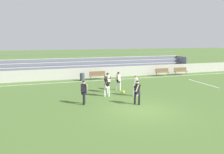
{
  "coord_description": "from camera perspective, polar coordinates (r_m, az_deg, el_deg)",
  "views": [
    {
      "loc": [
        -5.58,
        -11.74,
        4.4
      ],
      "look_at": [
        0.11,
        6.5,
        1.0
      ],
      "focal_mm": 34.17,
      "sensor_mm": 36.0,
      "label": 1
    }
  ],
  "objects": [
    {
      "name": "ground_plane",
      "position": [
        13.72,
        7.76,
        -8.72
      ],
      "size": [
        160.0,
        160.0,
        0.0
      ],
      "primitive_type": "plane",
      "color": "#4C6B30"
    },
    {
      "name": "field_line_sideline",
      "position": [
        23.13,
        -3.04,
        -0.89
      ],
      "size": [
        44.0,
        0.12,
        0.01
      ],
      "primitive_type": "cube",
      "color": "white",
      "rests_on": "ground"
    },
    {
      "name": "field_line_penalty_mark",
      "position": [
        23.44,
        23.06,
        -1.55
      ],
      "size": [
        0.12,
        4.4,
        0.01
      ],
      "primitive_type": "cube",
      "color": "white",
      "rests_on": "ground"
    },
    {
      "name": "sideline_wall",
      "position": [
        24.55,
        -3.98,
        1.17
      ],
      "size": [
        48.0,
        0.16,
        1.21
      ],
      "primitive_type": "cube",
      "color": "#BCB7AD",
      "rests_on": "ground"
    },
    {
      "name": "bleacher_stand",
      "position": [
        26.47,
        -5.1,
        2.94
      ],
      "size": [
        25.44,
        2.9,
        2.61
      ],
      "color": "#B2B2B7",
      "rests_on": "ground"
    },
    {
      "name": "bench_far_left",
      "position": [
        23.58,
        -3.9,
        0.65
      ],
      "size": [
        1.8,
        0.4,
        0.9
      ],
      "color": "brown",
      "rests_on": "ground"
    },
    {
      "name": "bench_far_right",
      "position": [
        26.61,
        13.28,
        1.49
      ],
      "size": [
        1.8,
        0.4,
        0.9
      ],
      "color": "brown",
      "rests_on": "ground"
    },
    {
      "name": "bench_centre_sideline",
      "position": [
        28.01,
        17.87,
        1.69
      ],
      "size": [
        1.8,
        0.4,
        0.9
      ],
      "color": "brown",
      "rests_on": "ground"
    },
    {
      "name": "trash_bin",
      "position": [
        23.02,
        -7.97,
        0.02
      ],
      "size": [
        0.51,
        0.51,
        0.83
      ],
      "primitive_type": "cylinder",
      "color": "#3D424C",
      "rests_on": "ground"
    },
    {
      "name": "player_white_trailing_run",
      "position": [
        18.52,
        1.71,
        -0.65
      ],
      "size": [
        0.68,
        0.47,
        1.61
      ],
      "color": "white",
      "rests_on": "ground"
    },
    {
      "name": "player_white_wide_left",
      "position": [
        17.73,
        -1.19,
        -1.0
      ],
      "size": [
        0.44,
        0.59,
        1.67
      ],
      "color": "white",
      "rests_on": "ground"
    },
    {
      "name": "player_dark_wide_right",
      "position": [
        14.51,
        6.77,
        -3.58
      ],
      "size": [
        0.43,
        0.44,
        1.67
      ],
      "color": "black",
      "rests_on": "ground"
    },
    {
      "name": "player_dark_on_ball",
      "position": [
        16.47,
        -1.46,
        -1.98
      ],
      "size": [
        0.53,
        0.5,
        1.62
      ],
      "color": "white",
      "rests_on": "ground"
    },
    {
      "name": "player_dark_dropping_back",
      "position": [
        14.59,
        -7.54,
        -3.6
      ],
      "size": [
        0.51,
        0.43,
        1.64
      ],
      "color": "black",
      "rests_on": "ground"
    },
    {
      "name": "player_white_overlapping",
      "position": [
        16.65,
        6.36,
        -1.89
      ],
      "size": [
        0.46,
        0.65,
        1.63
      ],
      "color": "white",
      "rests_on": "ground"
    },
    {
      "name": "soccer_ball",
      "position": [
        17.64,
        3.09,
        -4.01
      ],
      "size": [
        0.22,
        0.22,
        0.22
      ],
      "primitive_type": "sphere",
      "color": "yellow",
      "rests_on": "ground"
    }
  ]
}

